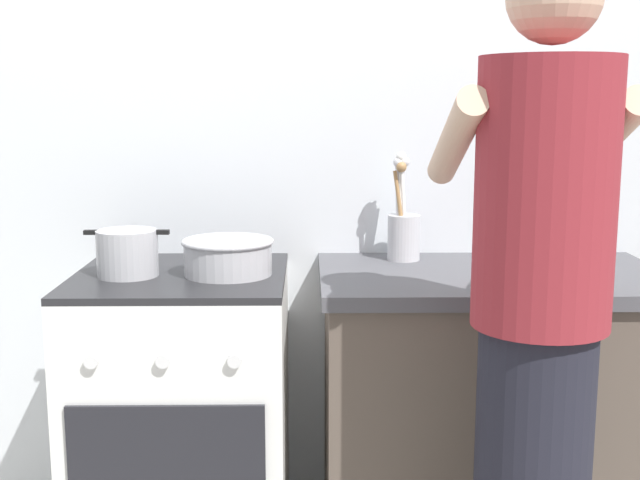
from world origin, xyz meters
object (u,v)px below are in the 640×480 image
object	(u,v)px
spice_bottle	(530,262)
person	(537,342)
utensil_crock	(403,228)
mixing_bowl	(228,255)
stove_range	(185,422)
pot	(127,253)

from	to	relation	value
spice_bottle	person	xyz separation A→B (m)	(-0.11, -0.47, -0.08)
utensil_crock	person	xyz separation A→B (m)	(0.21, -0.74, -0.14)
mixing_bowl	person	size ratio (longest dim) A/B	0.15
utensil_crock	mixing_bowl	bearing A→B (deg)	-158.23
stove_range	mixing_bowl	bearing A→B (deg)	-8.41
utensil_crock	stove_range	bearing A→B (deg)	-164.19
stove_range	person	world-z (taller)	person
mixing_bowl	spice_bottle	xyz separation A→B (m)	(0.84, -0.06, -0.01)
mixing_bowl	person	world-z (taller)	person
spice_bottle	person	size ratio (longest dim) A/B	0.05
pot	person	bearing A→B (deg)	-27.10
utensil_crock	person	world-z (taller)	person
pot	mixing_bowl	distance (m)	0.28
pot	spice_bottle	world-z (taller)	pot
mixing_bowl	person	bearing A→B (deg)	-35.88
pot	mixing_bowl	xyz separation A→B (m)	(0.28, 0.01, -0.01)
stove_range	mixing_bowl	size ratio (longest dim) A/B	3.45
stove_range	spice_bottle	size ratio (longest dim) A/B	9.97
pot	mixing_bowl	bearing A→B (deg)	2.46
pot	mixing_bowl	world-z (taller)	pot
stove_range	spice_bottle	distance (m)	1.10
pot	person	world-z (taller)	person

